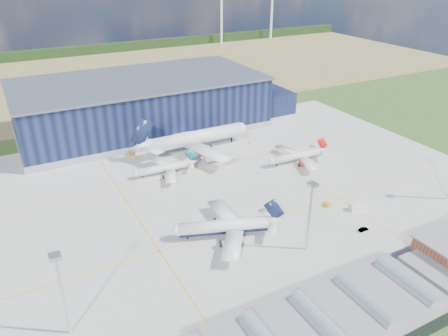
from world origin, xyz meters
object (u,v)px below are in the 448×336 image
at_px(airliner_regional, 163,165).
at_px(gse_cart_b, 220,169).
at_px(airliner_navy, 224,220).
at_px(gse_cart_a, 252,142).
at_px(hangar, 146,105).
at_px(gse_van_a, 358,207).
at_px(light_mast_center, 310,206).
at_px(car_a, 356,279).
at_px(gse_tug_b, 327,205).
at_px(airliner_red, 296,152).
at_px(airliner_widebody, 196,131).
at_px(gse_van_c, 437,238).
at_px(car_b, 363,229).
at_px(gse_tug_c, 132,155).
at_px(light_mast_west, 60,282).

relative_size(airliner_regional, gse_cart_b, 9.41).
height_order(airliner_navy, gse_cart_a, airliner_navy).
bearing_deg(hangar, gse_van_a, -71.87).
bearing_deg(light_mast_center, gse_cart_b, 87.78).
distance_m(gse_van_a, car_a, 38.82).
xyz_separation_m(light_mast_center, gse_cart_a, (29.15, 79.60, -14.86)).
xyz_separation_m(light_mast_center, gse_tug_b, (22.57, 17.03, -14.85)).
bearing_deg(airliner_red, hangar, -56.29).
bearing_deg(airliner_widebody, airliner_navy, -108.49).
bearing_deg(gse_van_c, car_b, 37.45).
bearing_deg(gse_tug_c, gse_cart_b, -42.85).
relative_size(light_mast_west, gse_cart_b, 7.82).
xyz_separation_m(airliner_red, airliner_regional, (-54.74, 16.42, -0.42)).
bearing_deg(gse_cart_b, gse_tug_b, -124.21).
bearing_deg(gse_tug_c, gse_cart_a, -7.83).
height_order(airliner_widebody, airliner_regional, airliner_widebody).
distance_m(hangar, gse_van_c, 148.53).
xyz_separation_m(hangar, car_b, (29.89, -125.73, -11.02)).
distance_m(gse_tug_b, gse_van_c, 36.85).
height_order(airliner_red, gse_cart_b, airliner_red).
distance_m(airliner_navy, airliner_red, 63.46).
bearing_deg(airliner_navy, gse_van_a, -170.01).
relative_size(gse_cart_b, car_b, 0.82).
distance_m(airliner_widebody, gse_tug_c, 30.98).
relative_size(light_mast_west, gse_van_a, 3.92).
distance_m(airliner_widebody, car_a, 103.38).
relative_size(airliner_regional, car_a, 7.24).
bearing_deg(gse_tug_b, airliner_navy, 176.19).
height_order(gse_van_a, gse_cart_a, gse_van_a).
bearing_deg(gse_cart_a, gse_cart_b, -156.41).
bearing_deg(hangar, airliner_red, -60.14).
distance_m(airliner_regional, car_b, 81.60).
bearing_deg(car_a, gse_van_c, -100.77).
xyz_separation_m(airliner_widebody, airliner_regional, (-22.96, -16.58, -5.01)).
distance_m(light_mast_west, light_mast_center, 70.00).
bearing_deg(airliner_widebody, gse_van_a, -70.30).
bearing_deg(airliner_red, gse_van_c, 97.46).
bearing_deg(gse_van_c, light_mast_center, 58.03).
relative_size(hangar, airliner_widebody, 2.48).
bearing_deg(airliner_navy, airliner_widebody, -88.52).
distance_m(airliner_regional, gse_van_a, 77.58).
bearing_deg(airliner_regional, car_a, 109.52).
bearing_deg(light_mast_west, gse_tug_c, 64.45).
height_order(airliner_regional, gse_tug_c, airliner_regional).
height_order(light_mast_west, car_b, light_mast_west).
bearing_deg(hangar, airliner_widebody, -75.87).
relative_size(hangar, gse_van_a, 24.74).
bearing_deg(hangar, gse_tug_c, -119.85).
bearing_deg(car_a, hangar, -9.78).
bearing_deg(light_mast_west, hangar, 63.29).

